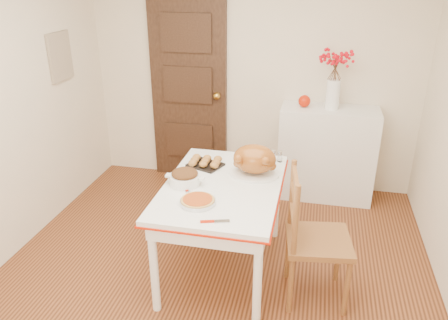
% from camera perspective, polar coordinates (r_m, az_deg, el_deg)
% --- Properties ---
extents(floor, '(3.50, 4.00, 0.00)m').
position_cam_1_polar(floor, '(3.52, -2.21, -16.66)').
color(floor, '#442110').
rests_on(floor, ground).
extents(wall_back, '(3.50, 0.00, 2.50)m').
position_cam_1_polar(wall_back, '(4.75, 3.69, 11.22)').
color(wall_back, beige).
rests_on(wall_back, ground).
extents(door_back, '(0.85, 0.06, 2.06)m').
position_cam_1_polar(door_back, '(4.93, -4.59, 9.02)').
color(door_back, black).
rests_on(door_back, ground).
extents(photo_board, '(0.03, 0.35, 0.45)m').
position_cam_1_polar(photo_board, '(4.57, -20.50, 12.49)').
color(photo_board, '#C3BA98').
rests_on(photo_board, ground).
extents(sideboard, '(0.98, 0.43, 0.98)m').
position_cam_1_polar(sideboard, '(4.72, 13.12, 0.84)').
color(sideboard, white).
rests_on(sideboard, floor).
extents(kitchen_table, '(0.89, 1.29, 0.77)m').
position_cam_1_polar(kitchen_table, '(3.52, -0.18, -8.79)').
color(kitchen_table, white).
rests_on(kitchen_table, floor).
extents(chair_oak, '(0.51, 0.51, 1.02)m').
position_cam_1_polar(chair_oak, '(3.26, 12.21, -9.82)').
color(chair_oak, brown).
rests_on(chair_oak, floor).
extents(berry_vase, '(0.31, 0.31, 0.61)m').
position_cam_1_polar(berry_vase, '(4.48, 14.13, 10.19)').
color(berry_vase, white).
rests_on(berry_vase, sideboard).
extents(apple, '(0.12, 0.12, 0.12)m').
position_cam_1_polar(apple, '(4.54, 10.39, 7.53)').
color(apple, '#BB1A03').
rests_on(apple, sideboard).
extents(turkey_platter, '(0.45, 0.38, 0.25)m').
position_cam_1_polar(turkey_platter, '(3.43, 3.98, -0.06)').
color(turkey_platter, '#9A591D').
rests_on(turkey_platter, kitchen_table).
extents(pumpkin_pie, '(0.26, 0.26, 0.05)m').
position_cam_1_polar(pumpkin_pie, '(3.06, -3.44, -5.26)').
color(pumpkin_pie, '#A94215').
rests_on(pumpkin_pie, kitchen_table).
extents(stuffing_dish, '(0.34, 0.29, 0.12)m').
position_cam_1_polar(stuffing_dish, '(3.32, -5.10, -2.23)').
color(stuffing_dish, brown).
rests_on(stuffing_dish, kitchen_table).
extents(rolls_tray, '(0.32, 0.29, 0.07)m').
position_cam_1_polar(rolls_tray, '(3.62, -2.43, -0.25)').
color(rolls_tray, '#9B6130').
rests_on(rolls_tray, kitchen_table).
extents(pie_server, '(0.20, 0.11, 0.01)m').
position_cam_1_polar(pie_server, '(2.86, -1.18, -7.94)').
color(pie_server, silver).
rests_on(pie_server, kitchen_table).
extents(carving_knife, '(0.21, 0.23, 0.01)m').
position_cam_1_polar(carving_knife, '(3.21, -4.52, -4.27)').
color(carving_knife, silver).
rests_on(carving_knife, kitchen_table).
extents(drinking_glass, '(0.08, 0.08, 0.11)m').
position_cam_1_polar(drinking_glass, '(3.74, 2.91, 0.87)').
color(drinking_glass, white).
rests_on(drinking_glass, kitchen_table).
extents(shaker_pair, '(0.10, 0.06, 0.10)m').
position_cam_1_polar(shaker_pair, '(3.72, 6.82, 0.52)').
color(shaker_pair, white).
rests_on(shaker_pair, kitchen_table).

